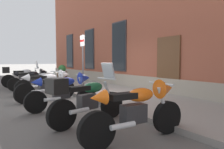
{
  "coord_description": "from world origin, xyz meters",
  "views": [
    {
      "loc": [
        7.09,
        -3.19,
        1.41
      ],
      "look_at": [
        1.18,
        0.74,
        0.91
      ],
      "focal_mm": 33.39,
      "sensor_mm": 36.0,
      "label": 1
    }
  ],
  "objects_px": {
    "motorcycle_green_touring": "(85,99)",
    "motorcycle_black_sport": "(32,78)",
    "barrel_planter": "(62,75)",
    "motorcycle_grey_naked": "(42,83)",
    "motorcycle_white_sport": "(49,84)",
    "motorcycle_silver_touring": "(22,76)",
    "motorcycle_blue_sport": "(66,89)",
    "motorcycle_orange_sport": "(140,108)",
    "parking_sign": "(83,55)"
  },
  "relations": [
    {
      "from": "motorcycle_silver_touring",
      "to": "motorcycle_blue_sport",
      "type": "height_order",
      "value": "motorcycle_silver_touring"
    },
    {
      "from": "motorcycle_blue_sport",
      "to": "motorcycle_orange_sport",
      "type": "relative_size",
      "value": 0.99
    },
    {
      "from": "motorcycle_green_touring",
      "to": "motorcycle_black_sport",
      "type": "bearing_deg",
      "value": 177.53
    },
    {
      "from": "motorcycle_black_sport",
      "to": "motorcycle_blue_sport",
      "type": "height_order",
      "value": "motorcycle_blue_sport"
    },
    {
      "from": "motorcycle_silver_touring",
      "to": "motorcycle_black_sport",
      "type": "bearing_deg",
      "value": 6.82
    },
    {
      "from": "motorcycle_silver_touring",
      "to": "parking_sign",
      "type": "relative_size",
      "value": 0.94
    },
    {
      "from": "motorcycle_black_sport",
      "to": "motorcycle_orange_sport",
      "type": "distance_m",
      "value": 7.44
    },
    {
      "from": "motorcycle_white_sport",
      "to": "motorcycle_green_touring",
      "type": "xyz_separation_m",
      "value": [
        3.16,
        -0.16,
        -0.02
      ]
    },
    {
      "from": "motorcycle_blue_sport",
      "to": "motorcycle_orange_sport",
      "type": "distance_m",
      "value": 2.96
    },
    {
      "from": "motorcycle_silver_touring",
      "to": "motorcycle_green_touring",
      "type": "distance_m",
      "value": 7.56
    },
    {
      "from": "motorcycle_grey_naked",
      "to": "motorcycle_green_touring",
      "type": "bearing_deg",
      "value": -3.8
    },
    {
      "from": "motorcycle_black_sport",
      "to": "motorcycle_green_touring",
      "type": "xyz_separation_m",
      "value": [
        6.1,
        -0.26,
        0.01
      ]
    },
    {
      "from": "motorcycle_grey_naked",
      "to": "motorcycle_green_touring",
      "type": "height_order",
      "value": "motorcycle_green_touring"
    },
    {
      "from": "motorcycle_black_sport",
      "to": "motorcycle_white_sport",
      "type": "xyz_separation_m",
      "value": [
        2.94,
        -0.1,
        0.02
      ]
    },
    {
      "from": "motorcycle_green_touring",
      "to": "motorcycle_orange_sport",
      "type": "bearing_deg",
      "value": 16.29
    },
    {
      "from": "motorcycle_green_touring",
      "to": "barrel_planter",
      "type": "bearing_deg",
      "value": 163.87
    },
    {
      "from": "motorcycle_silver_touring",
      "to": "motorcycle_blue_sport",
      "type": "distance_m",
      "value": 5.94
    },
    {
      "from": "motorcycle_black_sport",
      "to": "motorcycle_grey_naked",
      "type": "relative_size",
      "value": 0.92
    },
    {
      "from": "barrel_planter",
      "to": "motorcycle_grey_naked",
      "type": "bearing_deg",
      "value": -38.35
    },
    {
      "from": "motorcycle_black_sport",
      "to": "parking_sign",
      "type": "distance_m",
      "value": 2.96
    },
    {
      "from": "motorcycle_green_touring",
      "to": "parking_sign",
      "type": "distance_m",
      "value": 4.33
    },
    {
      "from": "motorcycle_silver_touring",
      "to": "motorcycle_green_touring",
      "type": "relative_size",
      "value": 1.1
    },
    {
      "from": "motorcycle_orange_sport",
      "to": "motorcycle_white_sport",
      "type": "bearing_deg",
      "value": -177.08
    },
    {
      "from": "motorcycle_grey_naked",
      "to": "motorcycle_orange_sport",
      "type": "height_order",
      "value": "motorcycle_orange_sport"
    },
    {
      "from": "motorcycle_white_sport",
      "to": "parking_sign",
      "type": "xyz_separation_m",
      "value": [
        -0.64,
        1.61,
        1.06
      ]
    },
    {
      "from": "motorcycle_silver_touring",
      "to": "motorcycle_white_sport",
      "type": "relative_size",
      "value": 1.01
    },
    {
      "from": "motorcycle_black_sport",
      "to": "motorcycle_green_touring",
      "type": "bearing_deg",
      "value": -2.47
    },
    {
      "from": "motorcycle_blue_sport",
      "to": "motorcycle_green_touring",
      "type": "relative_size",
      "value": 1.06
    },
    {
      "from": "motorcycle_black_sport",
      "to": "motorcycle_blue_sport",
      "type": "relative_size",
      "value": 0.94
    },
    {
      "from": "barrel_planter",
      "to": "motorcycle_orange_sport",
      "type": "bearing_deg",
      "value": -10.84
    },
    {
      "from": "motorcycle_blue_sport",
      "to": "motorcycle_green_touring",
      "type": "distance_m",
      "value": 1.62
    },
    {
      "from": "motorcycle_white_sport",
      "to": "parking_sign",
      "type": "relative_size",
      "value": 0.94
    },
    {
      "from": "motorcycle_white_sport",
      "to": "motorcycle_black_sport",
      "type": "bearing_deg",
      "value": 178.03
    },
    {
      "from": "motorcycle_grey_naked",
      "to": "parking_sign",
      "type": "relative_size",
      "value": 0.92
    },
    {
      "from": "motorcycle_black_sport",
      "to": "barrel_planter",
      "type": "distance_m",
      "value": 1.73
    },
    {
      "from": "barrel_planter",
      "to": "motorcycle_silver_touring",
      "type": "bearing_deg",
      "value": -117.05
    },
    {
      "from": "motorcycle_black_sport",
      "to": "motorcycle_silver_touring",
      "type": "bearing_deg",
      "value": -173.18
    },
    {
      "from": "motorcycle_grey_naked",
      "to": "motorcycle_green_touring",
      "type": "relative_size",
      "value": 1.07
    },
    {
      "from": "motorcycle_silver_touring",
      "to": "motorcycle_grey_naked",
      "type": "height_order",
      "value": "motorcycle_silver_touring"
    },
    {
      "from": "motorcycle_silver_touring",
      "to": "motorcycle_blue_sport",
      "type": "xyz_separation_m",
      "value": [
        5.94,
        0.09,
        0.01
      ]
    },
    {
      "from": "motorcycle_black_sport",
      "to": "parking_sign",
      "type": "bearing_deg",
      "value": 33.22
    },
    {
      "from": "motorcycle_white_sport",
      "to": "motorcycle_green_touring",
      "type": "distance_m",
      "value": 3.16
    },
    {
      "from": "motorcycle_orange_sport",
      "to": "motorcycle_grey_naked",
      "type": "bearing_deg",
      "value": -179.16
    },
    {
      "from": "motorcycle_black_sport",
      "to": "motorcycle_white_sport",
      "type": "relative_size",
      "value": 0.91
    },
    {
      "from": "motorcycle_green_touring",
      "to": "barrel_planter",
      "type": "relative_size",
      "value": 1.94
    },
    {
      "from": "motorcycle_black_sport",
      "to": "motorcycle_white_sport",
      "type": "bearing_deg",
      "value": -1.97
    },
    {
      "from": "motorcycle_green_touring",
      "to": "barrel_planter",
      "type": "height_order",
      "value": "motorcycle_green_touring"
    },
    {
      "from": "motorcycle_white_sport",
      "to": "barrel_planter",
      "type": "bearing_deg",
      "value": 153.14
    },
    {
      "from": "motorcycle_orange_sport",
      "to": "motorcycle_silver_touring",
      "type": "bearing_deg",
      "value": -178.05
    },
    {
      "from": "motorcycle_black_sport",
      "to": "barrel_planter",
      "type": "xyz_separation_m",
      "value": [
        -0.52,
        1.65,
        0.03
      ]
    }
  ]
}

